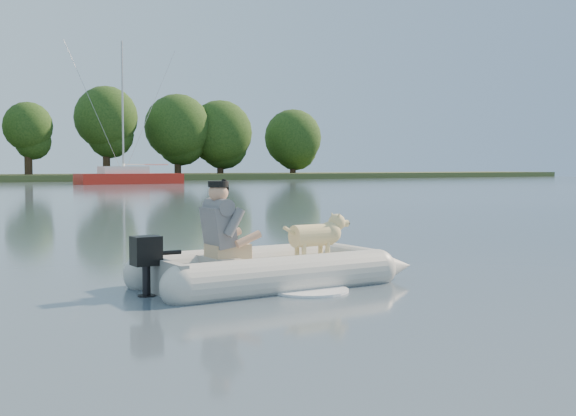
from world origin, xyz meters
TOP-DOWN VIEW (x-y plane):
  - water at (0.00, 0.00)m, footprint 160.00×160.00m
  - dinghy at (-0.58, 0.31)m, footprint 4.02×2.55m
  - man at (-1.20, 0.36)m, footprint 0.65×0.56m
  - dog at (-0.01, 0.34)m, footprint 0.83×0.31m
  - outboard_motor at (-2.05, 0.33)m, footprint 0.37×0.26m
  - sailboat at (15.11, 45.82)m, footprint 7.93×2.43m

SIDE VIEW (x-z plane):
  - water at x=0.00m, z-range 0.00..0.00m
  - outboard_motor at x=-2.05m, z-range -0.07..0.62m
  - dog at x=-0.01m, z-range 0.18..0.73m
  - sailboat at x=15.11m, z-range -4.96..5.92m
  - dinghy at x=-0.58m, z-range -0.10..1.13m
  - man at x=-1.20m, z-range 0.21..1.16m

